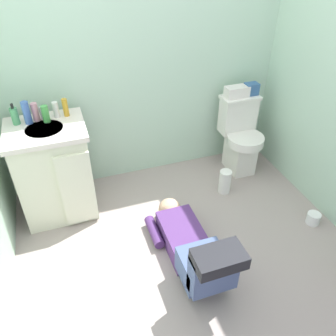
% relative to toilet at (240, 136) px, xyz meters
% --- Properties ---
extents(ground_plane, '(3.04, 3.16, 0.04)m').
position_rel_toilet_xyz_m(ground_plane, '(-0.89, -0.81, -0.39)').
color(ground_plane, '#9F908A').
extents(wall_back, '(2.70, 0.08, 2.40)m').
position_rel_toilet_xyz_m(wall_back, '(-0.89, 0.31, 0.83)').
color(wall_back, '#B0D2B8').
rests_on(wall_back, ground_plane).
extents(toilet, '(0.36, 0.46, 0.75)m').
position_rel_toilet_xyz_m(toilet, '(0.00, 0.00, 0.00)').
color(toilet, white).
rests_on(toilet, ground_plane).
extents(vanity_cabinet, '(0.60, 0.53, 0.82)m').
position_rel_toilet_xyz_m(vanity_cabinet, '(-1.75, -0.06, 0.05)').
color(vanity_cabinet, beige).
rests_on(vanity_cabinet, ground_plane).
extents(faucet, '(0.02, 0.02, 0.10)m').
position_rel_toilet_xyz_m(faucet, '(-1.76, 0.08, 0.50)').
color(faucet, silver).
rests_on(faucet, vanity_cabinet).
extents(person_plumber, '(0.39, 1.06, 0.52)m').
position_rel_toilet_xyz_m(person_plumber, '(-0.91, -0.99, -0.19)').
color(person_plumber, '#512D6B').
rests_on(person_plumber, ground_plane).
extents(tissue_box, '(0.22, 0.11, 0.10)m').
position_rel_toilet_xyz_m(tissue_box, '(-0.05, 0.09, 0.43)').
color(tissue_box, silver).
rests_on(tissue_box, toilet).
extents(toiletry_bag, '(0.12, 0.09, 0.11)m').
position_rel_toilet_xyz_m(toiletry_bag, '(0.10, 0.09, 0.44)').
color(toiletry_bag, '#33598C').
rests_on(toiletry_bag, toilet).
extents(soap_dispenser, '(0.06, 0.06, 0.17)m').
position_rel_toilet_xyz_m(soap_dispenser, '(-1.95, 0.06, 0.52)').
color(soap_dispenser, '#4A9862').
rests_on(soap_dispenser, vanity_cabinet).
extents(bottle_blue, '(0.06, 0.06, 0.18)m').
position_rel_toilet_xyz_m(bottle_blue, '(-1.86, 0.04, 0.54)').
color(bottle_blue, '#3F63B0').
rests_on(bottle_blue, vanity_cabinet).
extents(bottle_pink, '(0.05, 0.05, 0.14)m').
position_rel_toilet_xyz_m(bottle_pink, '(-1.80, 0.07, 0.52)').
color(bottle_pink, pink).
rests_on(bottle_pink, vanity_cabinet).
extents(bottle_green, '(0.05, 0.05, 0.13)m').
position_rel_toilet_xyz_m(bottle_green, '(-1.73, 0.02, 0.52)').
color(bottle_green, green).
rests_on(bottle_green, vanity_cabinet).
extents(bottle_white, '(0.04, 0.04, 0.12)m').
position_rel_toilet_xyz_m(bottle_white, '(-1.65, 0.08, 0.51)').
color(bottle_white, silver).
rests_on(bottle_white, vanity_cabinet).
extents(bottle_amber, '(0.04, 0.04, 0.14)m').
position_rel_toilet_xyz_m(bottle_amber, '(-1.57, 0.08, 0.52)').
color(bottle_amber, gold).
rests_on(bottle_amber, vanity_cabinet).
extents(paper_towel_roll, '(0.11, 0.11, 0.23)m').
position_rel_toilet_xyz_m(paper_towel_roll, '(-0.30, -0.32, -0.25)').
color(paper_towel_roll, white).
rests_on(paper_towel_roll, ground_plane).
extents(toilet_paper_roll, '(0.11, 0.11, 0.10)m').
position_rel_toilet_xyz_m(toilet_paper_roll, '(0.22, -0.94, -0.32)').
color(toilet_paper_roll, white).
rests_on(toilet_paper_roll, ground_plane).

